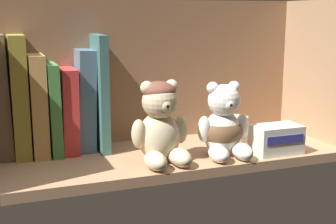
{
  "coord_description": "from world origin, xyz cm",
  "views": [
    {
      "loc": [
        -32.55,
        -89.23,
        30.8
      ],
      "look_at": [
        0.95,
        0.0,
        10.83
      ],
      "focal_mm": 50.12,
      "sensor_mm": 36.0,
      "label": 1
    }
  ],
  "objects_px": {
    "book_5": "(67,109)",
    "book_7": "(98,92)",
    "book_1": "(1,97)",
    "book_6": "(84,100)",
    "teddy_bear_larger": "(160,124)",
    "book_2": "(19,96)",
    "book_3": "(37,104)",
    "small_product_box": "(276,139)",
    "pillar_candle": "(236,129)",
    "book_4": "(52,108)",
    "teddy_bear_smaller": "(224,127)"
  },
  "relations": [
    {
      "from": "book_5",
      "to": "book_7",
      "type": "xyz_separation_m",
      "value": [
        0.07,
        0.0,
        0.03
      ]
    },
    {
      "from": "book_1",
      "to": "book_7",
      "type": "bearing_deg",
      "value": 0.0
    },
    {
      "from": "book_6",
      "to": "teddy_bear_larger",
      "type": "distance_m",
      "value": 0.2
    },
    {
      "from": "book_2",
      "to": "book_3",
      "type": "bearing_deg",
      "value": 0.0
    },
    {
      "from": "book_1",
      "to": "small_product_box",
      "type": "height_order",
      "value": "book_1"
    },
    {
      "from": "pillar_candle",
      "to": "book_2",
      "type": "bearing_deg",
      "value": 172.07
    },
    {
      "from": "book_7",
      "to": "small_product_box",
      "type": "relative_size",
      "value": 2.45
    },
    {
      "from": "pillar_candle",
      "to": "book_4",
      "type": "bearing_deg",
      "value": 170.81
    },
    {
      "from": "book_6",
      "to": "small_product_box",
      "type": "distance_m",
      "value": 0.42
    },
    {
      "from": "teddy_bear_larger",
      "to": "book_7",
      "type": "bearing_deg",
      "value": 120.54
    },
    {
      "from": "book_4",
      "to": "teddy_bear_smaller",
      "type": "distance_m",
      "value": 0.36
    },
    {
      "from": "book_3",
      "to": "teddy_bear_larger",
      "type": "height_order",
      "value": "book_3"
    },
    {
      "from": "book_5",
      "to": "teddy_bear_smaller",
      "type": "height_order",
      "value": "book_5"
    },
    {
      "from": "book_2",
      "to": "book_3",
      "type": "xyz_separation_m",
      "value": [
        0.04,
        0.0,
        -0.02
      ]
    },
    {
      "from": "book_7",
      "to": "book_4",
      "type": "bearing_deg",
      "value": 180.0
    },
    {
      "from": "book_6",
      "to": "small_product_box",
      "type": "bearing_deg",
      "value": -25.98
    },
    {
      "from": "book_7",
      "to": "small_product_box",
      "type": "height_order",
      "value": "book_7"
    },
    {
      "from": "book_3",
      "to": "book_5",
      "type": "distance_m",
      "value": 0.06
    },
    {
      "from": "book_5",
      "to": "pillar_candle",
      "type": "relative_size",
      "value": 3.06
    },
    {
      "from": "book_1",
      "to": "small_product_box",
      "type": "bearing_deg",
      "value": -18.52
    },
    {
      "from": "book_6",
      "to": "teddy_bear_larger",
      "type": "xyz_separation_m",
      "value": [
        0.12,
        -0.15,
        -0.03
      ]
    },
    {
      "from": "book_4",
      "to": "small_product_box",
      "type": "relative_size",
      "value": 1.89
    },
    {
      "from": "pillar_candle",
      "to": "book_1",
      "type": "bearing_deg",
      "value": 172.6
    },
    {
      "from": "book_1",
      "to": "book_7",
      "type": "xyz_separation_m",
      "value": [
        0.2,
        0.0,
        -0.0
      ]
    },
    {
      "from": "book_3",
      "to": "teddy_bear_smaller",
      "type": "relative_size",
      "value": 1.35
    },
    {
      "from": "book_4",
      "to": "book_5",
      "type": "relative_size",
      "value": 1.07
    },
    {
      "from": "book_5",
      "to": "book_1",
      "type": "bearing_deg",
      "value": 180.0
    },
    {
      "from": "book_4",
      "to": "teddy_bear_larger",
      "type": "height_order",
      "value": "book_4"
    },
    {
      "from": "book_4",
      "to": "teddy_bear_smaller",
      "type": "xyz_separation_m",
      "value": [
        0.32,
        -0.15,
        -0.03
      ]
    },
    {
      "from": "teddy_bear_larger",
      "to": "teddy_bear_smaller",
      "type": "bearing_deg",
      "value": -1.0
    },
    {
      "from": "book_4",
      "to": "teddy_bear_smaller",
      "type": "relative_size",
      "value": 1.23
    },
    {
      "from": "book_4",
      "to": "book_7",
      "type": "bearing_deg",
      "value": 0.0
    },
    {
      "from": "book_5",
      "to": "small_product_box",
      "type": "bearing_deg",
      "value": -23.87
    },
    {
      "from": "pillar_candle",
      "to": "small_product_box",
      "type": "xyz_separation_m",
      "value": [
        0.03,
        -0.11,
        0.0
      ]
    },
    {
      "from": "book_7",
      "to": "pillar_candle",
      "type": "bearing_deg",
      "value": -12.08
    },
    {
      "from": "book_5",
      "to": "small_product_box",
      "type": "xyz_separation_m",
      "value": [
        0.41,
        -0.18,
        -0.06
      ]
    },
    {
      "from": "book_3",
      "to": "book_2",
      "type": "bearing_deg",
      "value": 180.0
    },
    {
      "from": "teddy_bear_larger",
      "to": "book_1",
      "type": "bearing_deg",
      "value": 152.18
    },
    {
      "from": "book_2",
      "to": "book_1",
      "type": "bearing_deg",
      "value": 180.0
    },
    {
      "from": "book_2",
      "to": "book_3",
      "type": "height_order",
      "value": "book_2"
    },
    {
      "from": "book_2",
      "to": "teddy_bear_larger",
      "type": "height_order",
      "value": "book_2"
    },
    {
      "from": "book_7",
      "to": "small_product_box",
      "type": "xyz_separation_m",
      "value": [
        0.34,
        -0.18,
        -0.09
      ]
    },
    {
      "from": "book_2",
      "to": "book_6",
      "type": "bearing_deg",
      "value": 0.0
    },
    {
      "from": "book_1",
      "to": "book_3",
      "type": "bearing_deg",
      "value": 0.0
    },
    {
      "from": "book_4",
      "to": "pillar_candle",
      "type": "relative_size",
      "value": 3.25
    },
    {
      "from": "book_2",
      "to": "book_5",
      "type": "distance_m",
      "value": 0.1
    },
    {
      "from": "book_1",
      "to": "teddy_bear_smaller",
      "type": "height_order",
      "value": "book_1"
    },
    {
      "from": "book_2",
      "to": "book_4",
      "type": "relative_size",
      "value": 1.31
    },
    {
      "from": "book_7",
      "to": "teddy_bear_larger",
      "type": "distance_m",
      "value": 0.18
    },
    {
      "from": "book_3",
      "to": "teddy_bear_larger",
      "type": "bearing_deg",
      "value": -34.81
    }
  ]
}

